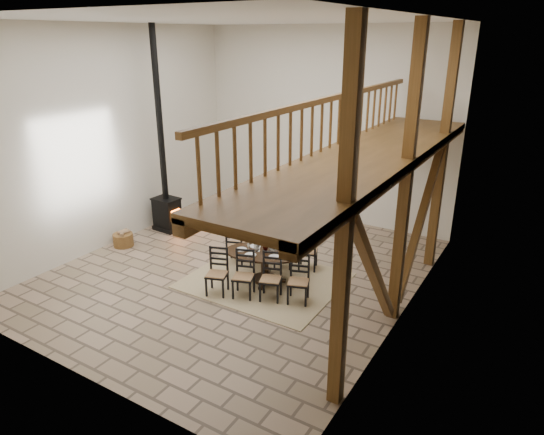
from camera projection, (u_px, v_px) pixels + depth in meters
The scene contains 7 objects.
ground at pixel (239, 271), 10.37m from camera, with size 8.00×8.00×0.00m, color #9A7E66.
room_shell at pixel (289, 137), 8.73m from camera, with size 7.02×8.02×5.01m.
rug at pixel (265, 280), 9.96m from camera, with size 3.00×2.50×0.02m, color tan.
dining_table at pixel (265, 266), 9.84m from camera, with size 2.46×2.35×1.03m.
wood_stove at pixel (165, 188), 12.21m from camera, with size 0.69×0.55×5.00m.
log_basket at pixel (123, 239), 11.56m from camera, with size 0.47×0.47×0.39m.
log_stack at pixel (164, 225), 12.59m from camera, with size 0.34×0.24×0.23m.
Camera 1 is at (5.44, -7.57, 4.74)m, focal length 32.00 mm.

